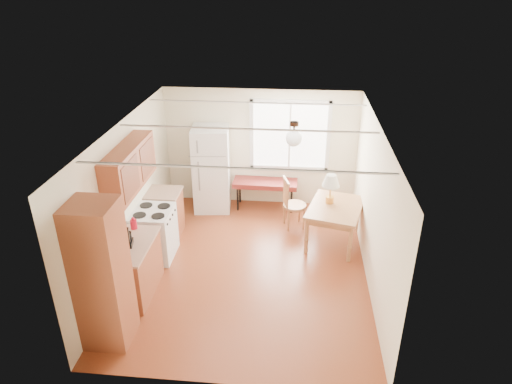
# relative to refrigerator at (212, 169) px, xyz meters

# --- Properties ---
(room_shell) EXTENTS (4.60, 5.60, 2.62)m
(room_shell) POSITION_rel_refrigerator_xyz_m (0.99, -2.12, 0.35)
(room_shell) COLOR #5F2613
(room_shell) RESTS_ON ground
(kitchen_run) EXTENTS (0.65, 3.40, 2.20)m
(kitchen_run) POSITION_rel_refrigerator_xyz_m (-0.72, -2.75, -0.06)
(kitchen_run) COLOR brown
(kitchen_run) RESTS_ON ground
(window_unit) EXTENTS (1.64, 0.05, 1.51)m
(window_unit) POSITION_rel_refrigerator_xyz_m (1.59, 0.35, 0.65)
(window_unit) COLOR white
(window_unit) RESTS_ON room_shell
(pendant_light) EXTENTS (0.26, 0.26, 0.40)m
(pendant_light) POSITION_rel_refrigerator_xyz_m (1.69, -1.72, 1.34)
(pendant_light) COLOR black
(pendant_light) RESTS_ON room_shell
(refrigerator) EXTENTS (0.81, 0.81, 1.79)m
(refrigerator) POSITION_rel_refrigerator_xyz_m (0.00, 0.00, 0.00)
(refrigerator) COLOR white
(refrigerator) RESTS_ON ground
(bench) EXTENTS (1.36, 0.53, 0.62)m
(bench) POSITION_rel_refrigerator_xyz_m (1.11, 0.10, -0.34)
(bench) COLOR #5D1916
(bench) RESTS_ON ground
(dining_table) EXTENTS (1.19, 1.40, 0.76)m
(dining_table) POSITION_rel_refrigerator_xyz_m (2.49, -1.18, -0.24)
(dining_table) COLOR #935E38
(dining_table) RESTS_ON ground
(chair) EXTENTS (0.49, 0.49, 1.03)m
(chair) POSITION_rel_refrigerator_xyz_m (1.66, -0.69, -0.30)
(chair) COLOR #935E38
(chair) RESTS_ON ground
(table_lamp) EXTENTS (0.32, 0.32, 0.56)m
(table_lamp) POSITION_rel_refrigerator_xyz_m (2.39, -1.04, 0.27)
(table_lamp) COLOR gold
(table_lamp) RESTS_ON dining_table
(coffee_maker) EXTENTS (0.21, 0.25, 0.34)m
(coffee_maker) POSITION_rel_refrigerator_xyz_m (-0.73, -3.03, 0.13)
(coffee_maker) COLOR black
(coffee_maker) RESTS_ON kitchen_run
(kettle) EXTENTS (0.11, 0.11, 0.21)m
(kettle) POSITION_rel_refrigerator_xyz_m (-0.79, -2.52, 0.09)
(kettle) COLOR red
(kettle) RESTS_ON kitchen_run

